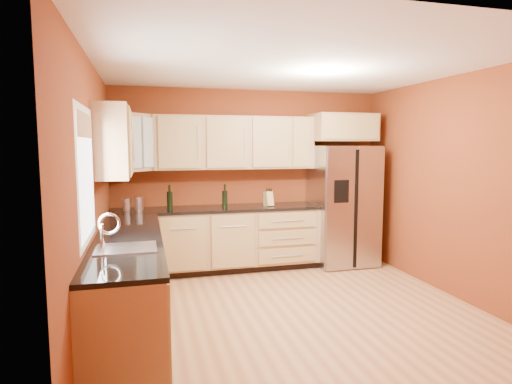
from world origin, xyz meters
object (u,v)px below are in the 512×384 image
(wine_bottle_a, at_px, (170,197))
(soap_dispenser, at_px, (266,199))
(canister_left, at_px, (139,204))
(knife_block, at_px, (269,199))
(refrigerator, at_px, (343,205))

(wine_bottle_a, height_order, soap_dispenser, wine_bottle_a)
(canister_left, relative_size, soap_dispenser, 0.96)
(wine_bottle_a, relative_size, soap_dispenser, 1.81)
(canister_left, distance_m, knife_block, 1.80)
(wine_bottle_a, bearing_deg, canister_left, 171.68)
(canister_left, distance_m, soap_dispenser, 1.78)
(knife_block, bearing_deg, canister_left, 162.05)
(canister_left, xyz_separation_m, knife_block, (1.80, -0.04, 0.01))
(canister_left, relative_size, wine_bottle_a, 0.53)
(refrigerator, distance_m, soap_dispenser, 1.19)
(soap_dispenser, bearing_deg, refrigerator, -5.38)
(refrigerator, height_order, canister_left, refrigerator)
(refrigerator, xyz_separation_m, canister_left, (-2.95, 0.05, 0.12))
(refrigerator, relative_size, soap_dispenser, 9.44)
(refrigerator, distance_m, wine_bottle_a, 2.56)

